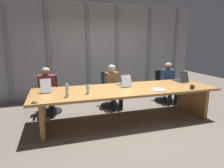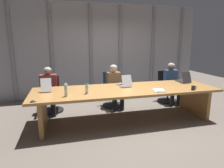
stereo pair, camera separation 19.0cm
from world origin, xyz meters
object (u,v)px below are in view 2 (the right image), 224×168
(laptop_center, at_px, (183,80))
(office_chair_left_mid, at_px, (113,94))
(laptop_left_end, at_px, (46,88))
(coffee_mug_near, at_px, (193,88))
(water_bottle_primary, at_px, (87,89))
(water_bottle_secondary, at_px, (66,90))
(person_left_mid, at_px, (114,84))
(person_left_end, at_px, (49,88))
(laptop_left_mid, at_px, (124,84))
(office_chair_center, at_px, (167,90))
(conference_mic_left_side, at_px, (33,101))
(office_chair_left_end, at_px, (51,98))
(spiral_notepad, at_px, (159,90))
(person_center, at_px, (172,81))

(laptop_center, relative_size, office_chair_left_mid, 0.45)
(laptop_center, bearing_deg, office_chair_left_mid, 66.53)
(laptop_left_end, relative_size, coffee_mug_near, 3.83)
(water_bottle_primary, height_order, water_bottle_secondary, water_bottle_secondary)
(person_left_mid, relative_size, coffee_mug_near, 9.42)
(water_bottle_secondary, bearing_deg, laptop_left_end, 123.86)
(water_bottle_secondary, bearing_deg, person_left_end, 108.00)
(person_left_mid, distance_m, coffee_mug_near, 1.98)
(water_bottle_secondary, bearing_deg, office_chair_left_mid, 47.43)
(water_bottle_primary, bearing_deg, water_bottle_secondary, -165.98)
(laptop_center, height_order, office_chair_left_mid, laptop_center)
(laptop_left_end, bearing_deg, laptop_left_mid, -94.70)
(office_chair_center, relative_size, conference_mic_left_side, 8.30)
(office_chair_left_end, bearing_deg, spiral_notepad, 59.87)
(office_chair_center, relative_size, person_left_end, 0.78)
(laptop_left_mid, distance_m, person_left_end, 1.89)
(office_chair_left_end, distance_m, person_left_end, 0.36)
(person_left_end, bearing_deg, laptop_center, 79.79)
(coffee_mug_near, bearing_deg, office_chair_left_end, 152.82)
(laptop_center, bearing_deg, laptop_left_end, 91.77)
(office_chair_left_end, relative_size, person_left_mid, 0.76)
(water_bottle_primary, xyz_separation_m, spiral_notepad, (1.52, -0.15, -0.08))
(laptop_left_end, xyz_separation_m, office_chair_center, (3.39, 0.80, -0.47))
(laptop_center, bearing_deg, person_left_end, 80.94)
(laptop_left_end, height_order, water_bottle_secondary, laptop_left_end)
(office_chair_left_mid, xyz_separation_m, office_chair_center, (1.70, -0.00, -0.01))
(person_left_mid, bearing_deg, coffee_mug_near, 38.51)
(office_chair_left_mid, xyz_separation_m, person_center, (1.74, -0.16, 0.31))
(office_chair_left_end, relative_size, office_chair_center, 0.98)
(office_chair_left_end, xyz_separation_m, coffee_mug_near, (3.05, -1.57, 0.46))
(laptop_center, xyz_separation_m, water_bottle_secondary, (-2.97, -0.61, 0.06))
(water_bottle_primary, height_order, spiral_notepad, water_bottle_primary)
(office_chair_center, relative_size, water_bottle_primary, 4.42)
(laptop_center, height_order, spiral_notepad, laptop_center)
(water_bottle_primary, bearing_deg, person_left_mid, 52.06)
(laptop_center, distance_m, office_chair_left_mid, 1.91)
(office_chair_left_mid, relative_size, office_chair_center, 1.04)
(office_chair_center, height_order, coffee_mug_near, office_chair_center)
(person_left_end, height_order, conference_mic_left_side, person_left_end)
(laptop_center, distance_m, person_left_end, 3.43)
(laptop_left_end, height_order, laptop_center, laptop_left_end)
(laptop_left_mid, distance_m, water_bottle_primary, 1.06)
(office_chair_left_mid, bearing_deg, spiral_notepad, 19.00)
(office_chair_left_mid, height_order, office_chair_center, office_chair_left_mid)
(person_left_mid, bearing_deg, spiral_notepad, 20.17)
(laptop_left_mid, relative_size, water_bottle_primary, 2.17)
(water_bottle_secondary, bearing_deg, water_bottle_primary, 14.02)
(person_center, height_order, conference_mic_left_side, person_center)
(office_chair_left_mid, xyz_separation_m, coffee_mug_near, (1.40, -1.57, 0.45))
(laptop_left_end, distance_m, office_chair_center, 3.51)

